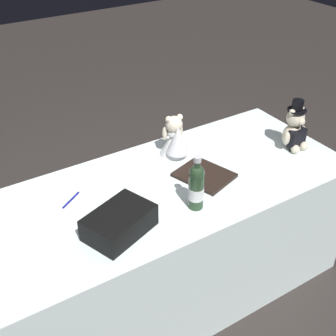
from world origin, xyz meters
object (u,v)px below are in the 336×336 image
at_px(teddy_bear_bride, 175,139).
at_px(gift_case_black, 119,222).
at_px(teddy_bear_groom, 295,130).
at_px(signing_pen, 72,199).
at_px(champagne_bottle, 196,186).
at_px(guestbook, 204,175).

height_order(teddy_bear_bride, gift_case_black, teddy_bear_bride).
xyz_separation_m(teddy_bear_groom, signing_pen, (-1.26, 0.21, -0.11)).
bearing_deg(teddy_bear_groom, signing_pen, 170.53).
distance_m(teddy_bear_bride, signing_pen, 0.66).
bearing_deg(teddy_bear_bride, champagne_bottle, -111.01).
bearing_deg(teddy_bear_groom, teddy_bear_bride, 154.75).
height_order(teddy_bear_groom, champagne_bottle, teddy_bear_groom).
height_order(champagne_bottle, gift_case_black, champagne_bottle).
height_order(teddy_bear_groom, teddy_bear_bride, teddy_bear_groom).
distance_m(teddy_bear_groom, champagne_bottle, 0.80).
height_order(champagne_bottle, guestbook, champagne_bottle).
bearing_deg(teddy_bear_bride, signing_pen, -173.07).
bearing_deg(gift_case_black, guestbook, 14.67).
height_order(champagne_bottle, signing_pen, champagne_bottle).
distance_m(gift_case_black, guestbook, 0.59).
xyz_separation_m(teddy_bear_bride, signing_pen, (-0.65, -0.08, -0.10)).
relative_size(signing_pen, gift_case_black, 0.35).
height_order(signing_pen, gift_case_black, gift_case_black).
distance_m(teddy_bear_groom, guestbook, 0.61).
relative_size(champagne_bottle, gift_case_black, 0.80).
xyz_separation_m(champagne_bottle, gift_case_black, (-0.39, 0.03, -0.06)).
relative_size(signing_pen, guestbook, 0.45).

